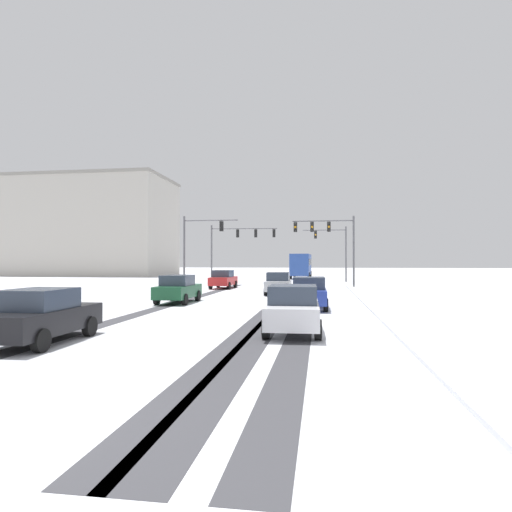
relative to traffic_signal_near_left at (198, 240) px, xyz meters
The scene contains 18 objects.
ground_plane 32.84m from the traffic_signal_near_left, 78.89° to the right, with size 300.00×300.00×0.00m, color silver.
wheel_track_left_lane 17.15m from the traffic_signal_near_left, 57.36° to the right, with size 0.88×39.54×0.01m, color #424247.
wheel_track_right_lane 17.85m from the traffic_signal_near_left, 53.82° to the right, with size 0.82×39.54×0.01m, color #424247.
wheel_track_center 16.85m from the traffic_signal_near_left, 59.10° to the right, with size 0.73×39.54×0.01m, color #424247.
wheel_track_oncoming 14.87m from the traffic_signal_near_left, 79.26° to the right, with size 0.86×39.54×0.01m, color #424247.
sidewalk_kerb_right 22.37m from the traffic_signal_near_left, 45.89° to the right, with size 4.00×39.54×0.12m, color white.
traffic_signal_near_left is the anchor object (origin of this frame).
traffic_signal_far_left 10.38m from the traffic_signal_near_left, 80.64° to the left, with size 7.55×0.82×6.50m.
traffic_signal_near_right 11.84m from the traffic_signal_near_left, ahead, with size 5.61×0.39×6.50m.
traffic_signal_far_right 18.77m from the traffic_signal_near_left, 48.19° to the left, with size 5.16×0.38×6.50m.
car_red_lead 4.27m from the traffic_signal_near_left, ahead, with size 1.92×4.15×1.62m.
car_silver_second 10.90m from the traffic_signal_near_left, 40.00° to the right, with size 1.90×4.13×1.62m.
car_dark_green_third 14.39m from the traffic_signal_near_left, 78.78° to the right, with size 1.85×4.11×1.62m.
car_blue_fourth 19.07m from the traffic_signal_near_left, 56.51° to the right, with size 1.89×4.13×1.62m.
car_white_fifth 25.54m from the traffic_signal_near_left, 66.72° to the right, with size 1.93×4.15×1.62m.
car_black_sixth 26.53m from the traffic_signal_near_left, 84.05° to the right, with size 1.89×4.13×1.62m.
bus_oncoming 25.19m from the traffic_signal_near_left, 70.88° to the left, with size 2.76×11.03×3.38m.
office_building_far_left_block 42.21m from the traffic_signal_near_left, 132.93° to the left, with size 28.57×14.94×16.39m.
Camera 1 is at (4.65, -6.01, 2.44)m, focal length 30.45 mm.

